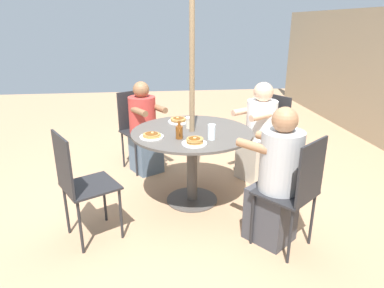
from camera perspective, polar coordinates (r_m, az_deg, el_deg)
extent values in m
plane|color=tan|center=(3.62, 0.00, -9.31)|extent=(12.00, 12.00, 0.00)
cylinder|color=#4C4742|center=(3.62, 0.00, -9.20)|extent=(0.53, 0.53, 0.01)
cylinder|color=#4C4742|center=(3.46, 0.00, -4.00)|extent=(0.11, 0.11, 0.73)
cylinder|color=#4C4742|center=(3.33, 0.00, 1.97)|extent=(1.18, 1.18, 0.02)
cylinder|color=#846B4C|center=(3.21, 0.00, 10.15)|extent=(0.05, 0.05, 2.45)
cylinder|color=#232326|center=(2.91, 10.02, -12.22)|extent=(0.02, 0.02, 0.47)
cylinder|color=#232326|center=(3.16, 13.72, -9.71)|extent=(0.02, 0.02, 0.47)
cylinder|color=#232326|center=(2.76, 16.03, -14.64)|extent=(0.02, 0.02, 0.47)
cylinder|color=#232326|center=(3.03, 19.35, -11.73)|extent=(0.02, 0.02, 0.47)
cube|color=#232326|center=(2.84, 15.21, -7.81)|extent=(0.57, 0.57, 0.02)
cube|color=#232326|center=(2.66, 19.27, -4.37)|extent=(0.25, 0.31, 0.47)
cube|color=#3D3D42|center=(3.00, 12.97, -11.31)|extent=(0.47, 0.46, 0.47)
cylinder|color=#B2B2B2|center=(2.76, 14.60, -2.95)|extent=(0.33, 0.33, 0.51)
sphere|color=#A3704C|center=(2.66, 15.22, 3.89)|extent=(0.20, 0.20, 0.20)
cylinder|color=#A3704C|center=(2.70, 10.14, -0.36)|extent=(0.27, 0.23, 0.07)
cylinder|color=#A3704C|center=(2.92, 13.20, 0.92)|extent=(0.27, 0.23, 0.07)
cylinder|color=#232326|center=(3.95, 11.79, -3.43)|extent=(0.02, 0.02, 0.47)
cylinder|color=#232326|center=(4.16, 8.28, -1.96)|extent=(0.02, 0.02, 0.47)
cylinder|color=#232326|center=(4.19, 14.95, -2.28)|extent=(0.02, 0.02, 0.47)
cylinder|color=#232326|center=(4.40, 11.49, -0.95)|extent=(0.02, 0.02, 0.47)
cube|color=#232326|center=(4.09, 11.86, 1.05)|extent=(0.55, 0.55, 0.02)
cube|color=#232326|center=(4.16, 13.89, 4.73)|extent=(0.34, 0.21, 0.47)
cube|color=beige|center=(4.09, 10.58, -2.48)|extent=(0.46, 0.48, 0.47)
cylinder|color=white|center=(3.98, 11.50, 3.87)|extent=(0.34, 0.34, 0.46)
sphere|color=#DBA884|center=(3.91, 11.82, 8.48)|extent=(0.22, 0.22, 0.22)
cylinder|color=#DBA884|center=(3.74, 11.35, 4.53)|extent=(0.20, 0.28, 0.07)
cylinder|color=#DBA884|center=(3.92, 8.36, 5.42)|extent=(0.20, 0.28, 0.07)
cylinder|color=#232326|center=(4.27, -5.22, -1.27)|extent=(0.02, 0.02, 0.47)
cylinder|color=#232326|center=(4.11, -9.30, -2.29)|extent=(0.02, 0.02, 0.47)
cylinder|color=#232326|center=(4.55, -7.53, -0.02)|extent=(0.02, 0.02, 0.47)
cylinder|color=#232326|center=(4.40, -11.42, -0.93)|extent=(0.02, 0.02, 0.47)
cube|color=#232326|center=(4.25, -8.53, 1.97)|extent=(0.55, 0.55, 0.02)
cube|color=#232326|center=(4.35, -9.93, 5.65)|extent=(0.21, 0.34, 0.47)
cube|color=slate|center=(4.24, -7.66, -1.52)|extent=(0.44, 0.43, 0.47)
cylinder|color=#B73833|center=(4.14, -8.28, 4.68)|extent=(0.32, 0.32, 0.46)
sphere|color=brown|center=(4.07, -8.49, 8.96)|extent=(0.19, 0.19, 0.19)
cylinder|color=brown|center=(4.03, -5.53, 5.95)|extent=(0.28, 0.20, 0.07)
cylinder|color=brown|center=(3.90, -8.78, 5.36)|extent=(0.28, 0.20, 0.07)
cylinder|color=#232326|center=(3.27, -14.39, -8.68)|extent=(0.02, 0.02, 0.47)
cylinder|color=#232326|center=(2.99, -11.77, -11.32)|extent=(0.02, 0.02, 0.47)
cylinder|color=#232326|center=(3.18, -20.19, -10.20)|extent=(0.02, 0.02, 0.47)
cylinder|color=#232326|center=(2.89, -18.09, -13.12)|extent=(0.02, 0.02, 0.47)
cube|color=#232326|center=(2.97, -16.56, -6.70)|extent=(0.55, 0.55, 0.02)
cube|color=#232326|center=(2.82, -20.70, -3.17)|extent=(0.34, 0.21, 0.47)
cylinder|color=white|center=(3.16, -6.74, 1.20)|extent=(0.22, 0.22, 0.01)
cylinder|color=#AD7A3D|center=(3.15, -6.68, 1.40)|extent=(0.17, 0.17, 0.01)
cylinder|color=#AD7A3D|center=(3.15, -6.78, 1.60)|extent=(0.15, 0.15, 0.01)
ellipsoid|color=brown|center=(3.15, -6.76, 1.76)|extent=(0.13, 0.12, 0.00)
cube|color=#F4E084|center=(3.15, -6.62, 1.90)|extent=(0.02, 0.02, 0.01)
cylinder|color=white|center=(2.96, 0.40, 0.08)|extent=(0.22, 0.22, 0.01)
cylinder|color=#AD7A3D|center=(2.96, 0.51, 0.30)|extent=(0.15, 0.15, 0.01)
cylinder|color=#AD7A3D|center=(2.96, 0.44, 0.50)|extent=(0.14, 0.14, 0.01)
cylinder|color=#AD7A3D|center=(2.95, 0.38, 0.62)|extent=(0.14, 0.14, 0.01)
cylinder|color=#AD7A3D|center=(2.95, 0.50, 0.87)|extent=(0.15, 0.15, 0.01)
ellipsoid|color=brown|center=(2.95, 0.40, 0.97)|extent=(0.11, 0.10, 0.00)
cube|color=#F4E084|center=(2.94, 0.46, 1.04)|extent=(0.03, 0.03, 0.01)
cylinder|color=white|center=(3.62, -2.27, 3.75)|extent=(0.22, 0.22, 0.01)
cylinder|color=#AD7A3D|center=(3.62, -2.20, 3.95)|extent=(0.15, 0.15, 0.01)
cylinder|color=#AD7A3D|center=(3.61, -2.33, 4.08)|extent=(0.16, 0.16, 0.01)
cylinder|color=#AD7A3D|center=(3.61, -2.30, 4.24)|extent=(0.16, 0.16, 0.01)
ellipsoid|color=brown|center=(3.61, -2.27, 4.36)|extent=(0.12, 0.11, 0.00)
cube|color=#F4E084|center=(3.60, -2.43, 4.42)|extent=(0.03, 0.03, 0.01)
cylinder|color=brown|center=(3.09, -2.14, 1.94)|extent=(0.06, 0.06, 0.12)
cylinder|color=brown|center=(3.07, -2.16, 3.42)|extent=(0.03, 0.03, 0.05)
torus|color=brown|center=(3.06, -2.10, 2.08)|extent=(0.05, 0.01, 0.05)
cylinder|color=beige|center=(3.41, -0.32, 3.53)|extent=(0.09, 0.09, 0.10)
cylinder|color=white|center=(3.40, -0.32, 4.40)|extent=(0.09, 0.09, 0.01)
cylinder|color=silver|center=(3.07, 3.28, 2.01)|extent=(0.07, 0.07, 0.14)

